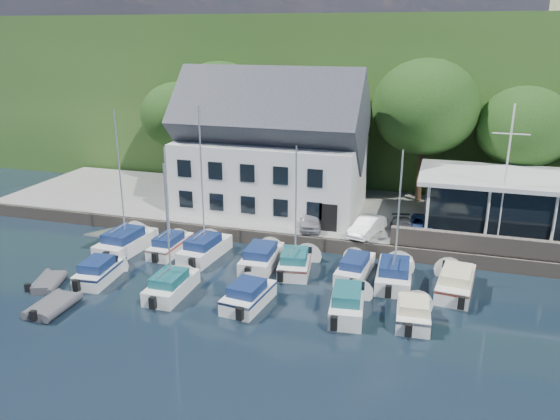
# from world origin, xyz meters

# --- Properties ---
(ground) EXTENTS (180.00, 180.00, 0.00)m
(ground) POSITION_xyz_m (0.00, 0.00, 0.00)
(ground) COLOR black
(ground) RESTS_ON ground
(quay) EXTENTS (60.00, 13.00, 1.00)m
(quay) POSITION_xyz_m (0.00, 17.50, 0.50)
(quay) COLOR gray
(quay) RESTS_ON ground
(quay_face) EXTENTS (60.00, 0.30, 1.00)m
(quay_face) POSITION_xyz_m (0.00, 11.00, 0.50)
(quay_face) COLOR #60564C
(quay_face) RESTS_ON ground
(hillside) EXTENTS (160.00, 75.00, 16.00)m
(hillside) POSITION_xyz_m (0.00, 62.00, 8.00)
(hillside) COLOR #294A1B
(hillside) RESTS_ON ground
(field_patch) EXTENTS (50.00, 30.00, 0.30)m
(field_patch) POSITION_xyz_m (8.00, 70.00, 16.15)
(field_patch) COLOR #596532
(field_patch) RESTS_ON hillside
(harbor_building) EXTENTS (14.40, 8.20, 8.70)m
(harbor_building) POSITION_xyz_m (-7.00, 16.50, 5.35)
(harbor_building) COLOR silver
(harbor_building) RESTS_ON quay
(club_pavilion) EXTENTS (13.20, 7.20, 4.10)m
(club_pavilion) POSITION_xyz_m (11.00, 16.00, 3.05)
(club_pavilion) COLOR black
(club_pavilion) RESTS_ON quay
(seawall) EXTENTS (18.00, 0.50, 1.20)m
(seawall) POSITION_xyz_m (12.00, 11.40, 1.60)
(seawall) COLOR #60564C
(seawall) RESTS_ON quay
(gangway) EXTENTS (1.20, 6.00, 1.40)m
(gangway) POSITION_xyz_m (-16.50, 9.00, 0.00)
(gangway) COLOR silver
(gangway) RESTS_ON ground
(car_silver) EXTENTS (2.26, 4.00, 1.28)m
(car_silver) POSITION_xyz_m (-2.85, 12.87, 1.64)
(car_silver) COLOR #B4B3B9
(car_silver) RESTS_ON quay
(car_white) EXTENTS (2.44, 4.08, 1.27)m
(car_white) POSITION_xyz_m (1.29, 12.59, 1.64)
(car_white) COLOR silver
(car_white) RESTS_ON quay
(car_dgrey) EXTENTS (2.26, 3.97, 1.08)m
(car_dgrey) POSITION_xyz_m (3.72, 13.02, 1.54)
(car_dgrey) COLOR #313236
(car_dgrey) RESTS_ON quay
(car_blue) EXTENTS (1.78, 3.75, 1.24)m
(car_blue) POSITION_xyz_m (4.87, 14.00, 1.62)
(car_blue) COLOR #2F4E92
(car_blue) RESTS_ON quay
(flagpole) EXTENTS (2.24, 0.20, 9.32)m
(flagpole) POSITION_xyz_m (9.80, 13.04, 5.66)
(flagpole) COLOR silver
(flagpole) RESTS_ON quay
(tree_0) EXTENTS (6.72, 6.72, 9.18)m
(tree_0) POSITION_xyz_m (-17.91, 22.32, 5.59)
(tree_0) COLOR black
(tree_0) RESTS_ON quay
(tree_1) EXTENTS (8.12, 8.12, 11.10)m
(tree_1) POSITION_xyz_m (-13.43, 21.84, 6.55)
(tree_1) COLOR black
(tree_1) RESTS_ON quay
(tree_2) EXTENTS (7.37, 7.37, 10.07)m
(tree_2) POSITION_xyz_m (-4.05, 22.66, 6.04)
(tree_2) COLOR black
(tree_2) RESTS_ON quay
(tree_3) EXTENTS (8.49, 8.49, 11.60)m
(tree_3) POSITION_xyz_m (4.20, 21.86, 6.80)
(tree_3) COLOR black
(tree_3) RESTS_ON quay
(tree_4) EXTENTS (7.09, 7.09, 9.69)m
(tree_4) POSITION_xyz_m (11.63, 21.70, 5.84)
(tree_4) COLOR black
(tree_4) RESTS_ON quay
(boat_r1_0) EXTENTS (2.85, 7.15, 9.61)m
(boat_r1_0) POSITION_xyz_m (-14.63, 7.29, 4.80)
(boat_r1_0) COLOR silver
(boat_r1_0) RESTS_ON ground
(boat_r1_1) EXTENTS (1.88, 5.89, 8.20)m
(boat_r1_1) POSITION_xyz_m (-11.54, 7.89, 4.10)
(boat_r1_1) COLOR silver
(boat_r1_1) RESTS_ON ground
(boat_r1_2) EXTENTS (2.65, 6.71, 9.41)m
(boat_r1_2) POSITION_xyz_m (-8.92, 7.80, 4.71)
(boat_r1_2) COLOR silver
(boat_r1_2) RESTS_ON ground
(boat_r1_3) EXTENTS (2.29, 6.36, 1.46)m
(boat_r1_3) POSITION_xyz_m (-4.81, 7.56, 0.73)
(boat_r1_3) COLOR silver
(boat_r1_3) RESTS_ON ground
(boat_r1_4) EXTENTS (2.87, 6.01, 8.58)m
(boat_r1_4) POSITION_xyz_m (-2.51, 7.44, 4.29)
(boat_r1_4) COLOR silver
(boat_r1_4) RESTS_ON ground
(boat_r1_5) EXTENTS (2.34, 6.33, 1.36)m
(boat_r1_5) POSITION_xyz_m (1.25, 7.79, 0.68)
(boat_r1_5) COLOR silver
(boat_r1_5) RESTS_ON ground
(boat_r1_6) EXTENTS (2.45, 6.40, 9.07)m
(boat_r1_6) POSITION_xyz_m (3.68, 7.42, 4.54)
(boat_r1_6) COLOR silver
(boat_r1_6) RESTS_ON ground
(boat_r1_7) EXTENTS (2.76, 6.90, 1.51)m
(boat_r1_7) POSITION_xyz_m (7.23, 7.32, 0.75)
(boat_r1_7) COLOR silver
(boat_r1_7) RESTS_ON ground
(boat_r2_0) EXTENTS (2.31, 5.50, 1.42)m
(boat_r2_0) POSITION_xyz_m (-13.60, 2.67, 0.71)
(boat_r2_0) COLOR silver
(boat_r2_0) RESTS_ON ground
(boat_r2_1) EXTENTS (1.98, 5.75, 8.53)m
(boat_r2_1) POSITION_xyz_m (-8.50, 2.21, 4.26)
(boat_r2_1) COLOR silver
(boat_r2_1) RESTS_ON ground
(boat_r2_2) EXTENTS (2.62, 5.48, 1.43)m
(boat_r2_2) POSITION_xyz_m (-3.79, 2.24, 0.72)
(boat_r2_2) COLOR silver
(boat_r2_2) RESTS_ON ground
(boat_r2_3) EXTENTS (2.55, 6.27, 1.56)m
(boat_r2_3) POSITION_xyz_m (1.62, 2.93, 0.78)
(boat_r2_3) COLOR silver
(boat_r2_3) RESTS_ON ground
(boat_r2_4) EXTENTS (2.14, 4.82, 1.36)m
(boat_r2_4) POSITION_xyz_m (5.09, 2.96, 0.68)
(boat_r2_4) COLOR silver
(boat_r2_4) RESTS_ON ground
(dinghy_0) EXTENTS (2.49, 3.21, 0.66)m
(dinghy_0) POSITION_xyz_m (-16.05, 1.03, 0.33)
(dinghy_0) COLOR #3C3C42
(dinghy_0) RESTS_ON ground
(dinghy_1) EXTENTS (1.91, 3.15, 0.73)m
(dinghy_1) POSITION_xyz_m (-13.80, -1.44, 0.37)
(dinghy_1) COLOR #3C3C42
(dinghy_1) RESTS_ON ground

